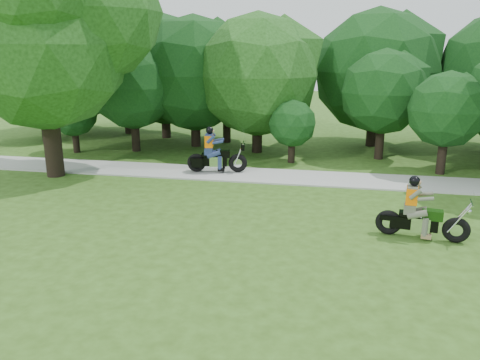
{
  "coord_description": "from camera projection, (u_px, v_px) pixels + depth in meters",
  "views": [
    {
      "loc": [
        0.2,
        -9.72,
        4.79
      ],
      "look_at": [
        -2.41,
        3.43,
        1.09
      ],
      "focal_mm": 35.0,
      "sensor_mm": 36.0,
      "label": 1
    }
  ],
  "objects": [
    {
      "name": "walkway",
      "position": [
        324.0,
        179.0,
        18.06
      ],
      "size": [
        60.0,
        2.2,
        0.06
      ],
      "primitive_type": "cube",
      "color": "#A7A7A2",
      "rests_on": "ground"
    },
    {
      "name": "touring_motorcycle",
      "position": [
        213.0,
        156.0,
        18.78
      ],
      "size": [
        2.43,
        0.98,
        1.85
      ],
      "rotation": [
        0.0,
        0.0,
        0.17
      ],
      "color": "black",
      "rests_on": "walkway"
    },
    {
      "name": "ground",
      "position": [
        315.0,
        272.0,
        10.5
      ],
      "size": [
        100.0,
        100.0,
        0.0
      ],
      "primitive_type": "plane",
      "color": "#304C15",
      "rests_on": "ground"
    },
    {
      "name": "chopper_motorcycle",
      "position": [
        418.0,
        216.0,
        12.26
      ],
      "size": [
        2.36,
        0.78,
        1.69
      ],
      "rotation": [
        0.0,
        0.0,
        -0.15
      ],
      "color": "black",
      "rests_on": "ground"
    },
    {
      "name": "big_tree_west",
      "position": [
        45.0,
        24.0,
        17.43
      ],
      "size": [
        8.64,
        6.56,
        9.96
      ],
      "color": "black",
      "rests_on": "ground"
    },
    {
      "name": "tree_line",
      "position": [
        299.0,
        76.0,
        23.5
      ],
      "size": [
        36.82,
        11.62,
        7.11
      ],
      "color": "black",
      "rests_on": "ground"
    }
  ]
}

